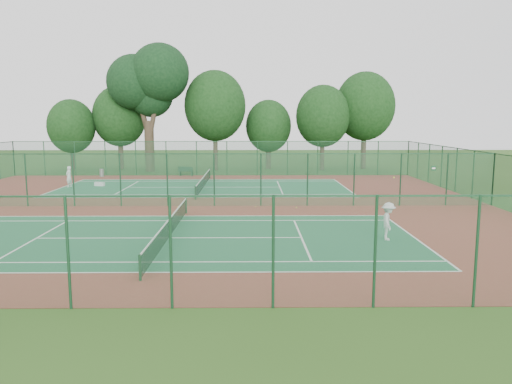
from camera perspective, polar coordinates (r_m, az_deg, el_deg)
ground at (r=33.29m, az=-7.41°, el=-1.60°), size 120.00×120.00×0.00m
red_pad at (r=33.29m, az=-7.41°, el=-1.59°), size 40.00×36.00×0.01m
court_near at (r=24.56m, az=-9.88°, el=-5.20°), size 23.77×10.97×0.01m
court_far at (r=42.13m, az=-5.99°, el=0.54°), size 23.77×10.97×0.01m
fence_north at (r=50.87m, az=-5.08°, el=3.87°), size 40.00×0.09×3.50m
fence_south at (r=15.59m, az=-15.34°, el=-6.66°), size 40.00×0.09×3.50m
fence_east at (r=36.52m, az=25.48°, el=1.32°), size 0.09×36.00×3.50m
fence_divider at (r=33.03m, az=-7.47°, el=1.41°), size 40.00×0.09×3.50m
tennis_net_near at (r=24.44m, az=-9.91°, el=-3.99°), size 0.10×12.90×0.97m
tennis_net_far at (r=42.06m, az=-6.00°, el=1.25°), size 0.10×12.90×0.97m
player_near at (r=24.43m, az=14.88°, el=-3.25°), size 0.89×1.27×1.80m
player_far at (r=44.86m, az=-20.60°, el=1.66°), size 0.59×0.73×1.75m
trash_bin at (r=52.07m, az=-17.22°, el=2.12°), size 0.50×0.50×0.77m
bench at (r=50.74m, az=-8.02°, el=2.38°), size 1.60×0.75×0.95m
kit_bag at (r=44.78m, az=-17.44°, el=0.86°), size 0.91×0.53×0.32m
stray_ball_a at (r=32.37m, az=4.64°, el=-1.76°), size 0.07×0.07×0.07m
stray_ball_b at (r=32.55m, az=-0.04°, el=-1.68°), size 0.07×0.07×0.07m
stray_ball_c at (r=32.76m, az=-8.93°, el=-1.72°), size 0.07×0.07×0.07m
big_tree at (r=56.00m, az=-12.16°, el=12.25°), size 8.91×6.53×13.69m
evergreen_row at (r=57.20m, az=-4.07°, el=2.60°), size 39.00×5.00×12.00m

